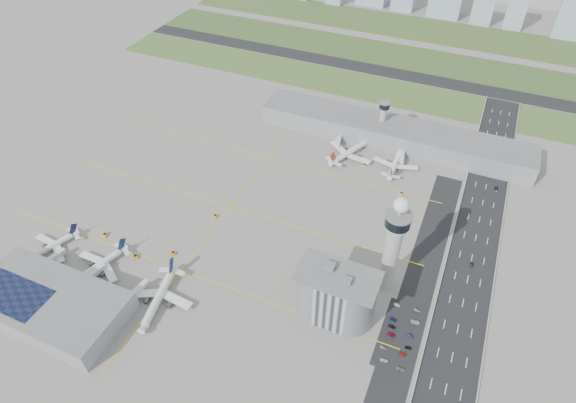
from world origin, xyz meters
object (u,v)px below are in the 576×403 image
at_px(car_lot_9, 410,336).
at_px(secondary_tower, 383,117).
at_px(airplane_near_a, 48,245).
at_px(tug_1, 136,256).
at_px(car_lot_11, 417,310).
at_px(control_tower, 394,241).
at_px(jet_bridge_near_1, 86,282).
at_px(tug_5, 401,193).
at_px(car_lot_3, 392,327).
at_px(tug_4, 364,165).
at_px(jet_bridge_far_1, 402,153).
at_px(airplane_far_b, 396,160).
at_px(car_lot_10, 415,322).
at_px(airplane_near_c, 157,295).
at_px(admin_building, 336,295).
at_px(jet_bridge_far_0, 339,138).
at_px(car_lot_5, 397,305).
at_px(airplane_near_b, 97,263).
at_px(car_hw_1, 471,265).
at_px(car_lot_1, 383,348).
at_px(jet_bridge_near_2, 129,300).
at_px(car_lot_6, 400,369).
at_px(car_hw_4, 486,140).
at_px(tug_3, 215,216).
at_px(airplane_far_a, 351,148).
at_px(jet_bridge_near_0, 45,266).
at_px(car_lot_4, 393,319).
at_px(tug_2, 173,253).
at_px(car_lot_7, 403,354).
at_px(car_lot_0, 384,360).
at_px(car_hw_2, 496,188).
at_px(tug_0, 105,235).

bearing_deg(car_lot_9, secondary_tower, 24.95).
xyz_separation_m(airplane_near_a, tug_1, (50.72, 16.15, -4.21)).
height_order(airplane_near_a, car_lot_11, airplane_near_a).
xyz_separation_m(control_tower, jet_bridge_near_1, (-155.00, -69.00, -32.19)).
bearing_deg(tug_5, car_lot_3, -136.65).
bearing_deg(tug_4, jet_bridge_far_1, -67.30).
bearing_deg(airplane_far_b, car_lot_10, -162.58).
bearing_deg(tug_1, airplane_near_c, 103.30).
bearing_deg(control_tower, admin_building, -123.70).
distance_m(jet_bridge_far_0, car_lot_5, 157.91).
relative_size(control_tower, car_lot_10, 13.59).
xyz_separation_m(airplane_near_b, car_hw_1, (199.84, 90.08, -4.98)).
height_order(jet_bridge_near_1, car_lot_1, jet_bridge_near_1).
xyz_separation_m(jet_bridge_near_2, tug_4, (82.09, 170.06, -2.01)).
bearing_deg(car_lot_6, car_lot_11, -1.46).
bearing_deg(airplane_near_c, secondary_tower, 150.67).
xyz_separation_m(control_tower, car_hw_4, (35.81, 171.30, -34.40)).
distance_m(jet_bridge_near_2, tug_3, 79.04).
bearing_deg(secondary_tower, car_lot_6, -71.76).
bearing_deg(car_lot_10, car_hw_4, -11.34).
bearing_deg(airplane_near_b, car_lot_3, 116.95).
bearing_deg(airplane_near_c, airplane_far_b, 141.95).
relative_size(airplane_far_a, jet_bridge_near_0, 3.22).
bearing_deg(car_lot_4, jet_bridge_far_0, 33.72).
height_order(jet_bridge_near_0, tug_4, jet_bridge_near_0).
bearing_deg(car_lot_11, control_tower, 68.41).
relative_size(airplane_far_a, car_hw_1, 11.65).
bearing_deg(jet_bridge_near_2, car_lot_10, -61.24).
height_order(jet_bridge_far_1, car_lot_4, jet_bridge_far_1).
bearing_deg(jet_bridge_near_0, control_tower, -59.55).
xyz_separation_m(airplane_far_b, jet_bridge_near_2, (-103.37, -179.09, -2.74)).
distance_m(admin_building, car_lot_6, 47.31).
xyz_separation_m(airplane_near_c, tug_4, (67.46, 163.51, -5.57)).
bearing_deg(tug_2, airplane_near_c, -166.67).
bearing_deg(car_lot_7, car_lot_3, 29.26).
bearing_deg(tug_5, airplane_near_b, 165.42).
relative_size(jet_bridge_near_0, car_lot_0, 3.65).
bearing_deg(car_hw_1, airplane_far_a, 135.03).
bearing_deg(car_hw_2, jet_bridge_near_1, -131.95).
distance_m(tug_0, tug_4, 185.79).
relative_size(tug_4, car_lot_1, 0.84).
bearing_deg(jet_bridge_near_2, admin_building, -59.62).
distance_m(car_lot_4, car_lot_10, 11.61).
relative_size(jet_bridge_far_1, car_lot_9, 3.76).
relative_size(airplane_near_a, car_lot_0, 9.81).
distance_m(airplane_near_a, jet_bridge_near_1, 40.23).
bearing_deg(jet_bridge_near_1, tug_4, -23.39).
height_order(jet_bridge_far_1, car_lot_0, jet_bridge_far_1).
relative_size(car_lot_1, car_lot_11, 0.90).
relative_size(car_lot_11, car_hw_4, 1.03).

